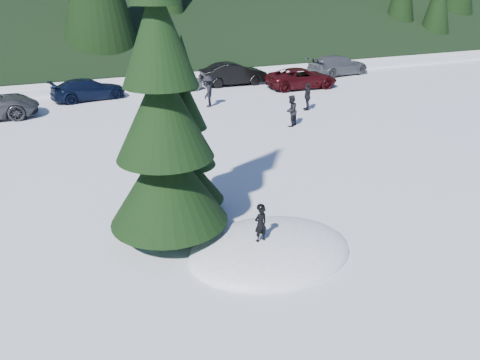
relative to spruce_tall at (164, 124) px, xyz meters
name	(u,v)px	position (x,y,z in m)	size (l,w,h in m)	color
ground	(270,252)	(2.20, -1.80, -3.32)	(200.00, 200.00, 0.00)	white
snow_mound	(270,252)	(2.20, -1.80, -3.32)	(4.48, 3.52, 0.96)	white
spruce_tall	(164,124)	(0.00, 0.00, 0.00)	(3.20, 3.20, 8.60)	black
spruce_short	(186,147)	(1.00, 1.40, -1.22)	(2.20, 2.20, 5.37)	black
child_skier	(261,224)	(1.84, -1.91, -2.35)	(0.35, 0.23, 0.97)	black
adult_0	(291,111)	(8.63, 8.29, -2.54)	(0.75, 0.59, 1.55)	black
adult_1	(307,96)	(11.08, 10.71, -2.55)	(0.90, 0.37, 1.53)	black
adult_2	(208,91)	(6.30, 13.71, -2.44)	(1.14, 0.66, 1.77)	black
car_3	(88,89)	(0.27, 18.32, -2.68)	(1.79, 4.40, 1.28)	black
car_4	(173,82)	(5.52, 18.10, -2.62)	(1.66, 4.13, 1.41)	gray
car_5	(234,74)	(10.11, 18.80, -2.56)	(1.61, 4.63, 1.52)	black
car_6	(302,78)	(13.88, 15.95, -2.65)	(2.23, 4.84, 1.34)	#3A0A0E
car_7	(338,65)	(19.00, 18.99, -2.57)	(2.09, 5.13, 1.49)	#56595E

